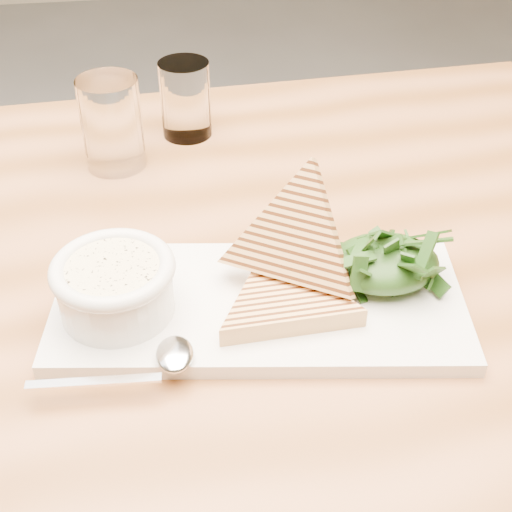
{
  "coord_description": "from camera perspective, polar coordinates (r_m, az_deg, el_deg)",
  "views": [
    {
      "loc": [
        0.04,
        -0.69,
        1.19
      ],
      "look_at": [
        0.12,
        -0.18,
        0.79
      ],
      "focal_mm": 50.0,
      "sensor_mm": 36.0,
      "label": 1
    }
  ],
  "objects": [
    {
      "name": "arugula_pile",
      "position": [
        0.67,
        10.28,
        -0.1
      ],
      "size": [
        0.11,
        0.1,
        0.05
      ],
      "primitive_type": null,
      "color": "#29551A",
      "rests_on": "platter"
    },
    {
      "name": "table_leg_br",
      "position": [
        1.36,
        16.76,
        -2.23
      ],
      "size": [
        0.06,
        0.06,
        0.7
      ],
      "primitive_type": "cylinder",
      "color": "#A3653B",
      "rests_on": "ground"
    },
    {
      "name": "salad_base",
      "position": [
        0.68,
        10.22,
        -0.56
      ],
      "size": [
        0.1,
        0.08,
        0.04
      ],
      "primitive_type": "ellipsoid",
      "color": "black",
      "rests_on": "platter"
    },
    {
      "name": "glass_far",
      "position": [
        0.94,
        -5.66,
        12.37
      ],
      "size": [
        0.06,
        0.06,
        0.1
      ],
      "primitive_type": "cylinder",
      "color": "white",
      "rests_on": "table_top"
    },
    {
      "name": "sandwich_lean",
      "position": [
        0.65,
        3.11,
        1.32
      ],
      "size": [
        0.21,
        0.21,
        0.17
      ],
      "primitive_type": null,
      "rotation": [
        0.97,
        0.0,
        -0.56
      ],
      "color": "tan",
      "rests_on": "sandwich_flat"
    },
    {
      "name": "soup",
      "position": [
        0.63,
        -11.4,
        -1.13
      ],
      "size": [
        0.09,
        0.09,
        0.01
      ],
      "primitive_type": "cylinder",
      "color": "beige",
      "rests_on": "soup_bowl"
    },
    {
      "name": "soup_bowl",
      "position": [
        0.65,
        -11.13,
        -2.87
      ],
      "size": [
        0.1,
        0.1,
        0.04
      ],
      "primitive_type": "cylinder",
      "color": "white",
      "rests_on": "platter"
    },
    {
      "name": "spoon_bowl",
      "position": [
        0.6,
        -6.52,
        -7.8
      ],
      "size": [
        0.03,
        0.05,
        0.01
      ],
      "primitive_type": "ellipsoid",
      "rotation": [
        0.0,
        0.0,
        -0.06
      ],
      "color": "silver",
      "rests_on": "platter"
    },
    {
      "name": "bowl_rim",
      "position": [
        0.63,
        -11.42,
        -0.99
      ],
      "size": [
        0.11,
        0.11,
        0.01
      ],
      "primitive_type": "torus",
      "color": "white",
      "rests_on": "soup_bowl"
    },
    {
      "name": "sandwich_flat",
      "position": [
        0.64,
        2.29,
        -3.55
      ],
      "size": [
        0.16,
        0.16,
        0.02
      ],
      "primitive_type": null,
      "rotation": [
        0.0,
        0.0,
        0.05
      ],
      "color": "tan",
      "rests_on": "platter"
    },
    {
      "name": "glass_near",
      "position": [
        0.88,
        -11.45,
        10.34
      ],
      "size": [
        0.07,
        0.07,
        0.11
      ],
      "primitive_type": "cylinder",
      "color": "white",
      "rests_on": "table_top"
    },
    {
      "name": "spoon_handle",
      "position": [
        0.6,
        -12.85,
        -9.78
      ],
      "size": [
        0.11,
        0.02,
        0.0
      ],
      "primitive_type": "cube",
      "rotation": [
        0.0,
        0.0,
        -0.06
      ],
      "color": "silver",
      "rests_on": "platter"
    },
    {
      "name": "table_top",
      "position": [
        0.73,
        -9.47,
        -2.68
      ],
      "size": [
        1.29,
        0.9,
        0.04
      ],
      "primitive_type": "cube",
      "rotation": [
        0.0,
        0.0,
        0.06
      ],
      "color": "#A3653B",
      "rests_on": "ground"
    },
    {
      "name": "platter",
      "position": [
        0.66,
        0.25,
        -3.93
      ],
      "size": [
        0.4,
        0.22,
        0.02
      ],
      "primitive_type": "cube",
      "rotation": [
        0.0,
        0.0,
        -0.14
      ],
      "color": "white",
      "rests_on": "table_top"
    }
  ]
}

